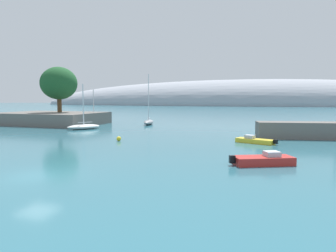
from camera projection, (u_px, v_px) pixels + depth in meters
water at (37, 176)px, 20.88m from camera, size 600.00×600.00×0.00m
shore_outcrop at (52, 118)px, 62.88m from camera, size 19.79×13.67×2.40m
tree_clump_shore at (59, 83)px, 62.63m from camera, size 7.35×7.35×9.25m
distant_ridge at (239, 105)px, 234.29m from camera, size 345.27×63.66×39.14m
sailboat_navy_near_shore at (94, 121)px, 64.21m from camera, size 5.58×5.73×7.08m
sailboat_grey_mid_mooring at (149, 122)px, 61.96m from camera, size 2.72×5.83×10.11m
sailboat_white_outer_mooring at (84, 126)px, 52.58m from camera, size 5.14×5.91×7.66m
motorboat_yellow_foreground at (255, 141)px, 36.15m from camera, size 4.86×2.96×0.92m
motorboat_red_alongside_breakwater at (264, 160)px, 24.38m from camera, size 5.05×3.55×1.05m
mooring_buoy_yellow at (119, 139)px, 38.01m from camera, size 0.57×0.57×0.57m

